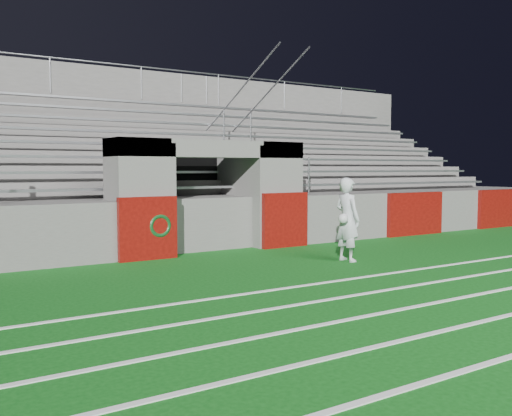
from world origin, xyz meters
TOP-DOWN VIEW (x-y plane):
  - ground at (0.00, 0.00)m, footprint 90.00×90.00m
  - stadium_structure at (0.00, 7.97)m, footprint 26.00×8.48m
  - goalkeeper_with_ball at (1.64, 0.51)m, footprint 0.58×0.65m
  - hose_coil at (-1.54, 2.93)m, footprint 0.55×0.15m

SIDE VIEW (x-z plane):
  - ground at x=0.00m, z-range 0.00..0.00m
  - hose_coil at x=-1.54m, z-range 0.41..0.98m
  - goalkeeper_with_ball at x=1.64m, z-range 0.00..1.76m
  - stadium_structure at x=0.00m, z-range -1.22..4.20m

